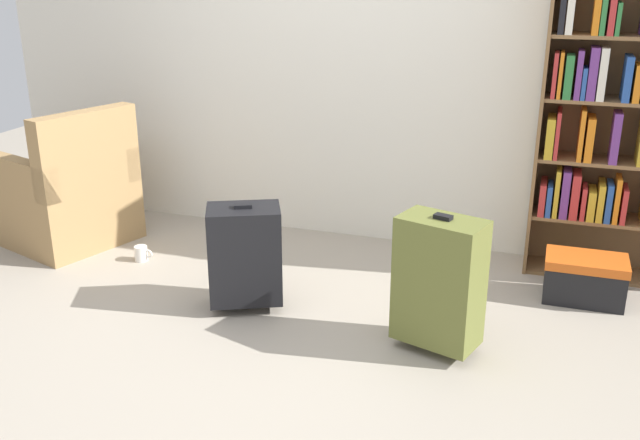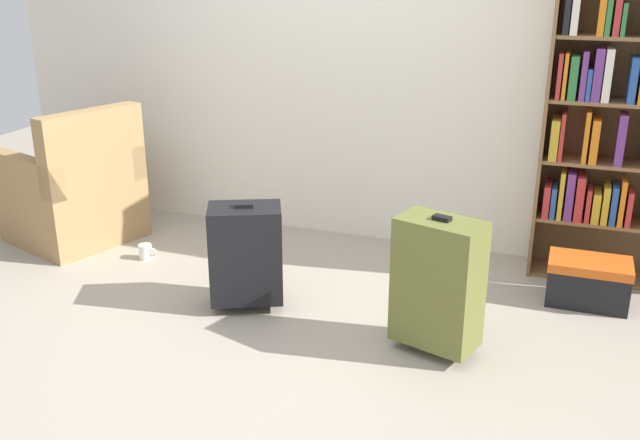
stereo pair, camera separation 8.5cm
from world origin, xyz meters
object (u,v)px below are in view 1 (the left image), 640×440
storage_box (585,277)px  suitcase_black (245,254)px  bookshelf (628,86)px  armchair (69,196)px  suitcase_olive (439,281)px  mug (141,253)px

storage_box → suitcase_black: size_ratio=0.73×
bookshelf → suitcase_black: bookshelf is taller
bookshelf → storage_box: (-0.11, -0.40, -0.98)m
bookshelf → storage_box: bearing=-105.7°
armchair → suitcase_black: bearing=-19.4°
armchair → suitcase_olive: armchair is taller
storage_box → armchair: bearing=-177.6°
mug → storage_box: 2.60m
storage_box → suitcase_olive: size_ratio=0.63×
suitcase_black → mug: bearing=156.9°
mug → suitcase_black: (0.87, -0.37, 0.26)m
bookshelf → storage_box: size_ratio=4.80×
bookshelf → armchair: (-3.30, -0.53, -0.80)m
suitcase_olive → suitcase_black: bearing=173.2°
bookshelf → suitcase_olive: size_ratio=3.00×
storage_box → suitcase_olive: bearing=-130.9°
bookshelf → mug: size_ratio=17.05×
armchair → storage_box: size_ratio=2.11×
bookshelf → armchair: 3.44m
storage_box → suitcase_olive: 1.06m
armchair → suitcase_black: 1.57m
storage_box → suitcase_olive: suitcase_olive is taller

